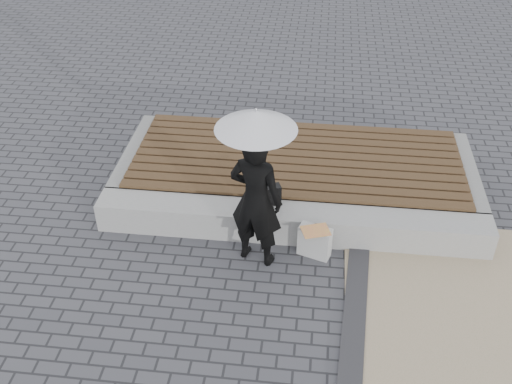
# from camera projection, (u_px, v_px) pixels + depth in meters

# --- Properties ---
(ground) EXTENTS (80.00, 80.00, 0.00)m
(ground) POSITION_uv_depth(u_px,v_px,m) (280.00, 329.00, 6.48)
(ground) COLOR #47474C
(ground) RESTS_ON ground
(edging_band) EXTENTS (0.61, 5.20, 0.04)m
(edging_band) POSITION_uv_depth(u_px,v_px,m) (350.00, 373.00, 6.00)
(edging_band) COLOR #303033
(edging_band) RESTS_ON ground
(seating_ledge) EXTENTS (5.00, 0.45, 0.40)m
(seating_ledge) POSITION_uv_depth(u_px,v_px,m) (291.00, 223.00, 7.65)
(seating_ledge) COLOR #ABABA6
(seating_ledge) RESTS_ON ground
(timber_platform) EXTENTS (5.00, 2.00, 0.40)m
(timber_platform) POSITION_uv_depth(u_px,v_px,m) (297.00, 171.00, 8.61)
(timber_platform) COLOR gray
(timber_platform) RESTS_ON ground
(timber_decking) EXTENTS (4.60, 2.00, 0.04)m
(timber_decking) POSITION_uv_depth(u_px,v_px,m) (297.00, 158.00, 8.49)
(timber_decking) COLOR brown
(timber_decking) RESTS_ON timber_platform
(woman) EXTENTS (0.74, 0.60, 1.77)m
(woman) POSITION_uv_depth(u_px,v_px,m) (256.00, 200.00, 6.90)
(woman) COLOR black
(woman) RESTS_ON ground
(parasol) EXTENTS (0.90, 0.90, 1.14)m
(parasol) POSITION_uv_depth(u_px,v_px,m) (256.00, 120.00, 6.28)
(parasol) COLOR silver
(parasol) RESTS_ON ground
(handbag) EXTENTS (0.40, 0.26, 0.26)m
(handbag) POSITION_uv_depth(u_px,v_px,m) (266.00, 196.00, 7.56)
(handbag) COLOR black
(handbag) RESTS_ON seating_ledge
(canvas_tote) EXTENTS (0.43, 0.29, 0.42)m
(canvas_tote) POSITION_uv_depth(u_px,v_px,m) (315.00, 242.00, 7.34)
(canvas_tote) COLOR silver
(canvas_tote) RESTS_ON ground
(magazine) EXTENTS (0.39, 0.33, 0.01)m
(magazine) POSITION_uv_depth(u_px,v_px,m) (316.00, 231.00, 7.17)
(magazine) COLOR #DC4059
(magazine) RESTS_ON canvas_tote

